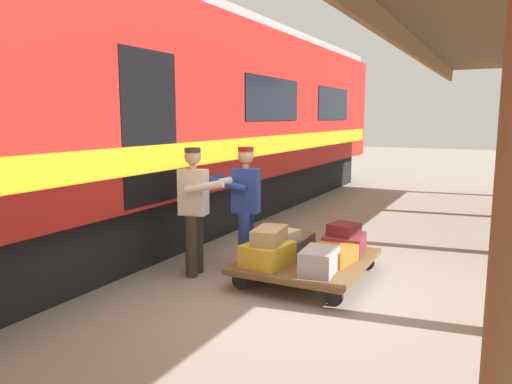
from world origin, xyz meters
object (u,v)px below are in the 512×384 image
Objects in this scene: suitcase_yellow_case at (267,254)px; suitcase_orange_carryall at (333,254)px; suitcase_burgundy_valise at (344,243)px; suitcase_tan_vintage at (269,235)px; porter_in_overalls at (245,205)px; luggage_cart at (307,261)px; suitcase_maroon_trunk at (344,229)px; suitcase_slate_roller at (284,248)px; suitcase_brown_leather at (298,240)px; train_car at (68,120)px; porter_by_door at (195,207)px; suitcase_cream_canvas at (284,236)px; suitcase_gray_aluminum at (319,261)px.

suitcase_yellow_case is 0.84m from suitcase_orange_carryall.
suitcase_burgundy_valise is 1.21m from suitcase_tan_vintage.
suitcase_tan_vintage is at bearing 144.46° from porter_in_overalls.
luggage_cart is 0.68m from suitcase_maroon_trunk.
suitcase_slate_roller is 1.35× the size of suitcase_brown_leather.
train_car reaches higher than suitcase_brown_leather.
porter_in_overalls reaches higher than suitcase_brown_leather.
suitcase_burgundy_valise is 2.07m from porter_by_door.
suitcase_cream_canvas is at bearing -89.03° from suitcase_tan_vintage.
luggage_cart is 4.86× the size of suitcase_maroon_trunk.
suitcase_maroon_trunk reaches higher than suitcase_yellow_case.
suitcase_maroon_trunk is at bearing 177.06° from suitcase_brown_leather.
suitcase_orange_carryall is 0.84m from suitcase_brown_leather.
suitcase_cream_canvas is (0.67, -0.49, 0.12)m from suitcase_gray_aluminum.
suitcase_burgundy_valise is 1.45m from porter_in_overalls.
train_car reaches higher than porter_in_overalls.
suitcase_orange_carryall is (-0.34, -0.00, 0.14)m from luggage_cart.
porter_by_door is at bearing 29.31° from suitcase_maroon_trunk.
suitcase_gray_aluminum is at bearing 123.88° from suitcase_brown_leather.
suitcase_gray_aluminum is 1.52× the size of suitcase_cream_canvas.
suitcase_yellow_case is 1.01× the size of suitcase_burgundy_valise.
suitcase_brown_leather is at bearing 0.00° from suitcase_burgundy_valise.
suitcase_cream_canvas reaches higher than suitcase_slate_roller.
suitcase_orange_carryall is 1.34m from porter_in_overalls.
suitcase_yellow_case is at bearing -176.52° from train_car.
suitcase_orange_carryall is at bearing -143.33° from suitcase_yellow_case.
suitcase_orange_carryall is 1.89m from porter_by_door.
suitcase_maroon_trunk is (-0.00, -0.47, 0.22)m from suitcase_orange_carryall.
suitcase_tan_vintage is 1.11m from porter_by_door.
suitcase_burgundy_valise is 0.35× the size of porter_in_overalls.
suitcase_maroon_trunk is (-0.00, 0.03, 0.20)m from suitcase_burgundy_valise.
suitcase_maroon_trunk is at bearing -124.90° from suitcase_yellow_case.
suitcase_burgundy_valise is at bearing -124.25° from suitcase_tan_vintage.
suitcase_cream_canvas reaches higher than suitcase_orange_carryall.
train_car is at bearing 3.99° from suitcase_tan_vintage.
suitcase_cream_canvas is at bearing -167.72° from train_car.
suitcase_tan_vintage is at bearing 55.75° from suitcase_burgundy_valise.
suitcase_burgundy_valise is 0.50m from suitcase_orange_carryall.
suitcase_slate_roller is 1.14× the size of suitcase_orange_carryall.
porter_in_overalls is at bearing 5.96° from suitcase_cream_canvas.
suitcase_gray_aluminum is 0.67m from suitcase_yellow_case.
suitcase_tan_vintage is at bearing 91.21° from suitcase_slate_roller.
suitcase_burgundy_valise is 0.86m from suitcase_cream_canvas.
train_car is 2.35m from porter_by_door.
luggage_cart is at bearing -177.55° from suitcase_cream_canvas.
suitcase_yellow_case is (-3.11, -0.19, -1.64)m from train_car.
porter_by_door is (1.40, 0.51, 0.69)m from luggage_cart.
suitcase_gray_aluminum is at bearing -179.84° from porter_by_door.
suitcase_burgundy_valise reaches higher than suitcase_slate_roller.
suitcase_brown_leather is at bearing -89.41° from suitcase_tan_vintage.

